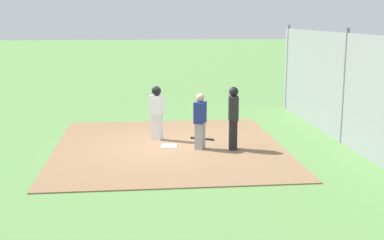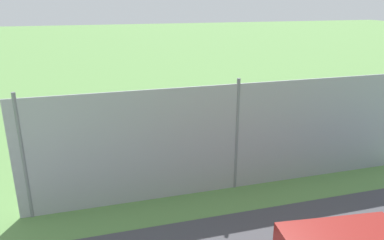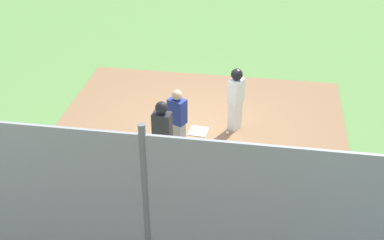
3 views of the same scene
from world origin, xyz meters
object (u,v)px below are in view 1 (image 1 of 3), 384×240
home_plate (169,146)px  parked_car_blue (381,93)px  catcher (200,121)px  umpire (233,117)px  baseball (167,139)px  baseball_bat (202,139)px  runner (157,109)px

home_plate → parked_car_blue: 10.52m
catcher → home_plate: bearing=3.3°
umpire → parked_car_blue: size_ratio=0.40×
home_plate → catcher: size_ratio=0.28×
umpire → baseball: bearing=-28.4°
baseball_bat → parked_car_blue: parked_car_blue is taller
runner → home_plate: bearing=49.3°
catcher → runner: size_ratio=0.96×
home_plate → catcher: (-0.36, -0.84, 0.79)m
home_plate → runner: (0.86, 0.31, 0.91)m
baseball_bat → baseball: (0.02, 1.05, 0.01)m
baseball → baseball_bat: bearing=-90.9°
catcher → parked_car_blue: (5.81, -8.14, -0.22)m
umpire → baseball_bat: 1.66m
baseball_bat → parked_car_blue: 9.27m
catcher → umpire: (-0.15, -0.90, 0.12)m
runner → baseball_bat: bearing=112.9°
home_plate → umpire: umpire is taller
umpire → baseball_bat: size_ratio=2.36×
home_plate → baseball_bat: baseball_bat is taller
catcher → umpire: umpire is taller
runner → baseball_bat: runner is taller
catcher → parked_car_blue: 10.00m
catcher → runner: bearing=-20.2°
umpire → parked_car_blue: (5.95, -7.23, -0.34)m
baseball_bat → baseball: 1.05m
catcher → umpire: bearing=-163.1°
home_plate → parked_car_blue: size_ratio=0.10×
home_plate → runner: bearing=19.9°
baseball_bat → home_plate: bearing=-118.8°
umpire → baseball: 2.31m
umpire → baseball: (1.22, 1.75, -0.89)m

